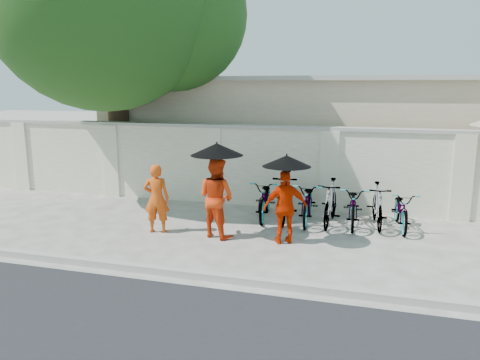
# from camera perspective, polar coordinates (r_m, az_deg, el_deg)

# --- Properties ---
(ground) EXTENTS (80.00, 80.00, 0.00)m
(ground) POSITION_cam_1_polar(r_m,az_deg,el_deg) (9.40, -3.58, -7.67)
(ground) COLOR #B9B6AD
(kerb) EXTENTS (40.00, 0.16, 0.12)m
(kerb) POSITION_cam_1_polar(r_m,az_deg,el_deg) (7.91, -7.77, -11.11)
(kerb) COLOR #9E9D94
(kerb) RESTS_ON ground
(compound_wall) EXTENTS (20.00, 0.30, 2.00)m
(compound_wall) POSITION_cam_1_polar(r_m,az_deg,el_deg) (11.92, 6.06, 1.38)
(compound_wall) COLOR white
(compound_wall) RESTS_ON ground
(building_behind) EXTENTS (14.00, 6.00, 3.20)m
(building_behind) POSITION_cam_1_polar(r_m,az_deg,el_deg) (15.47, 12.24, 5.76)
(building_behind) COLOR beige
(building_behind) RESTS_ON ground
(shade_tree) EXTENTS (6.70, 6.20, 8.20)m
(shade_tree) POSITION_cam_1_polar(r_m,az_deg,el_deg) (13.29, -15.25, 19.86)
(shade_tree) COLOR #463320
(shade_tree) RESTS_ON ground
(monk_left) EXTENTS (0.61, 0.48, 1.47)m
(monk_left) POSITION_cam_1_polar(r_m,az_deg,el_deg) (10.02, -10.14, -2.22)
(monk_left) COLOR #D64B0F
(monk_left) RESTS_ON ground
(monk_center) EXTENTS (0.98, 0.88, 1.66)m
(monk_center) POSITION_cam_1_polar(r_m,az_deg,el_deg) (9.58, -2.91, -2.12)
(monk_center) COLOR red
(monk_center) RESTS_ON ground
(parasol_center) EXTENTS (1.06, 1.06, 1.01)m
(parasol_center) POSITION_cam_1_polar(r_m,az_deg,el_deg) (9.31, -2.84, 3.76)
(parasol_center) COLOR black
(parasol_center) RESTS_ON ground
(monk_right) EXTENTS (0.93, 0.67, 1.47)m
(monk_right) POSITION_cam_1_polar(r_m,az_deg,el_deg) (9.22, 5.56, -3.31)
(monk_right) COLOR red
(monk_right) RESTS_ON ground
(parasol_right) EXTENTS (0.94, 0.94, 0.94)m
(parasol_right) POSITION_cam_1_polar(r_m,az_deg,el_deg) (8.94, 5.71, 2.33)
(parasol_right) COLOR black
(parasol_right) RESTS_ON ground
(bike_0) EXTENTS (0.83, 1.86, 0.94)m
(bike_0) POSITION_cam_1_polar(r_m,az_deg,el_deg) (10.97, 3.13, -2.28)
(bike_0) COLOR #A1A2A7
(bike_0) RESTS_ON ground
(bike_1) EXTENTS (0.67, 1.94, 1.15)m
(bike_1) POSITION_cam_1_polar(r_m,az_deg,el_deg) (10.78, 5.67, -2.01)
(bike_1) COLOR #A1A2A7
(bike_1) RESTS_ON ground
(bike_2) EXTENTS (0.74, 1.85, 0.95)m
(bike_2) POSITION_cam_1_polar(r_m,az_deg,el_deg) (10.76, 8.33, -2.64)
(bike_2) COLOR #A1A2A7
(bike_2) RESTS_ON ground
(bike_3) EXTENTS (0.57, 1.72, 1.02)m
(bike_3) POSITION_cam_1_polar(r_m,az_deg,el_deg) (10.62, 10.98, -2.73)
(bike_3) COLOR #A1A2A7
(bike_3) RESTS_ON ground
(bike_4) EXTENTS (0.69, 1.78, 0.92)m
(bike_4) POSITION_cam_1_polar(r_m,az_deg,el_deg) (10.70, 13.71, -3.02)
(bike_4) COLOR #A1A2A7
(bike_4) RESTS_ON ground
(bike_5) EXTENTS (0.62, 1.64, 0.96)m
(bike_5) POSITION_cam_1_polar(r_m,az_deg,el_deg) (10.74, 16.41, -2.99)
(bike_5) COLOR #A1A2A7
(bike_5) RESTS_ON ground
(bike_6) EXTENTS (0.72, 1.69, 0.86)m
(bike_6) POSITION_cam_1_polar(r_m,az_deg,el_deg) (10.74, 19.09, -3.44)
(bike_6) COLOR #A1A2A7
(bike_6) RESTS_ON ground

